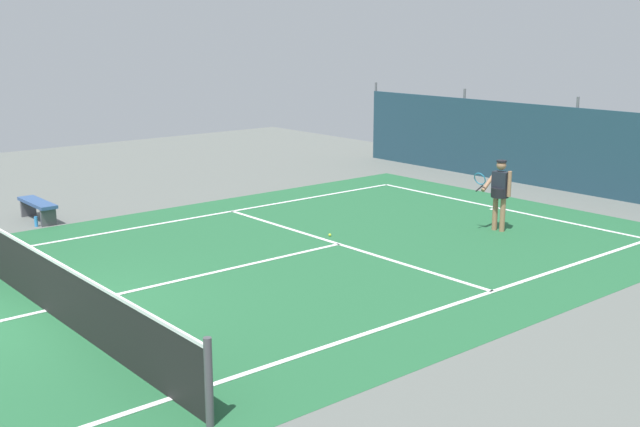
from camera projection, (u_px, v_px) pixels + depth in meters
name	position (u px, v px, depth m)	size (l,w,h in m)	color
ground_plane	(47.00, 311.00, 12.86)	(36.00, 36.00, 0.00)	slate
court_surface	(47.00, 311.00, 12.86)	(11.02, 26.60, 0.01)	#236038
tennis_net	(44.00, 281.00, 12.75)	(10.12, 0.10, 1.10)	black
back_fence	(581.00, 167.00, 22.54)	(16.30, 0.98, 2.70)	#1E3D4C
tennis_player	(500.00, 190.00, 17.81)	(0.67, 0.78, 1.64)	#9E7051
tennis_ball_near_player	(330.00, 235.00, 17.52)	(0.07, 0.07, 0.07)	#CCDB33
courtside_bench	(38.00, 206.00, 18.89)	(1.60, 0.40, 0.49)	#335184
water_bottle	(36.00, 222.00, 18.39)	(0.08, 0.08, 0.24)	#338CD8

